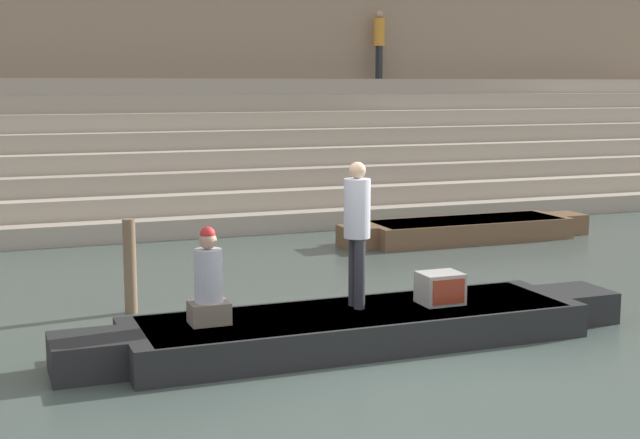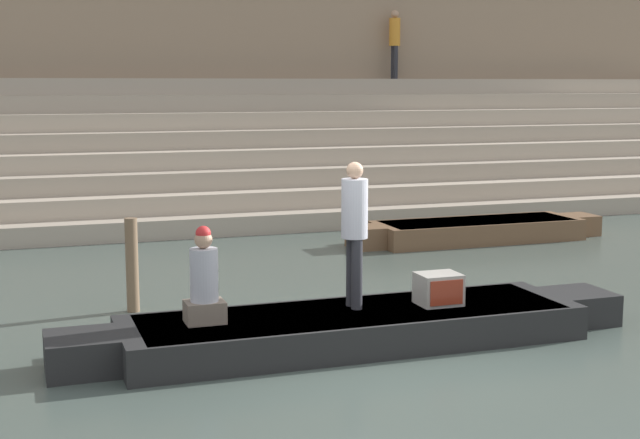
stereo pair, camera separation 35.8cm
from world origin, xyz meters
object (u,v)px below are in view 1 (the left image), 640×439
(mooring_post, at_px, (130,266))
(moored_boat_shore, at_px, (467,229))
(rowboat_main, at_px, (357,326))
(person_standing, at_px, (357,223))
(person_on_steps, at_px, (379,39))
(person_rowing, at_px, (209,284))
(tv_set, at_px, (440,288))

(mooring_post, bearing_deg, moored_boat_shore, 25.22)
(rowboat_main, relative_size, person_standing, 4.01)
(moored_boat_shore, height_order, person_on_steps, person_on_steps)
(rowboat_main, height_order, person_rowing, person_rowing)
(rowboat_main, xyz_separation_m, person_on_steps, (5.84, 12.16, 3.94))
(person_rowing, xyz_separation_m, person_on_steps, (7.57, 12.09, 3.32))
(moored_boat_shore, bearing_deg, tv_set, -127.24)
(rowboat_main, bearing_deg, tv_set, -0.14)
(person_rowing, distance_m, person_on_steps, 14.64)
(person_standing, xyz_separation_m, person_on_steps, (5.77, 11.99, 2.76))
(mooring_post, xyz_separation_m, person_on_steps, (8.06, 9.79, 3.53))
(person_standing, bearing_deg, person_rowing, -165.64)
(moored_boat_shore, bearing_deg, rowboat_main, -134.35)
(moored_boat_shore, distance_m, mooring_post, 7.72)
(person_standing, bearing_deg, person_on_steps, 75.60)
(rowboat_main, relative_size, mooring_post, 5.47)
(rowboat_main, height_order, person_on_steps, person_on_steps)
(person_standing, height_order, person_on_steps, person_on_steps)
(person_on_steps, bearing_deg, mooring_post, -164.17)
(person_on_steps, bearing_deg, person_rowing, -156.76)
(moored_boat_shore, distance_m, person_on_steps, 7.68)
(tv_set, distance_m, moored_boat_shore, 6.78)
(person_rowing, bearing_deg, rowboat_main, -8.29)
(moored_boat_shore, bearing_deg, person_rowing, -143.58)
(moored_boat_shore, relative_size, mooring_post, 4.14)
(rowboat_main, bearing_deg, mooring_post, 134.56)
(person_standing, bearing_deg, mooring_post, 147.43)
(person_rowing, xyz_separation_m, moored_boat_shore, (6.48, 5.58, -0.62))
(rowboat_main, height_order, moored_boat_shore, moored_boat_shore)
(person_standing, distance_m, tv_set, 1.30)
(person_rowing, bearing_deg, mooring_post, 96.27)
(person_rowing, xyz_separation_m, tv_set, (2.80, -0.10, -0.26))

